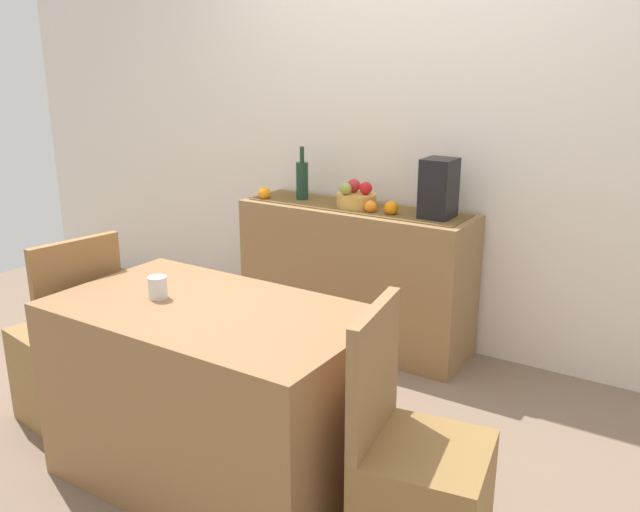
# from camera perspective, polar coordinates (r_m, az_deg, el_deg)

# --- Properties ---
(ground_plane) EXTENTS (6.40, 6.40, 0.02)m
(ground_plane) POSITION_cam_1_polar(r_m,az_deg,el_deg) (3.24, -2.17, -13.84)
(ground_plane) COLOR #7B6452
(ground_plane) RESTS_ON ground
(room_wall_rear) EXTENTS (6.40, 0.06, 2.70)m
(room_wall_rear) POSITION_cam_1_polar(r_m,az_deg,el_deg) (3.83, 7.96, 12.26)
(room_wall_rear) COLOR silver
(room_wall_rear) RESTS_ON ground
(sideboard_console) EXTENTS (1.36, 0.42, 0.82)m
(sideboard_console) POSITION_cam_1_polar(r_m,az_deg,el_deg) (3.88, 3.01, -1.73)
(sideboard_console) COLOR olive
(sideboard_console) RESTS_ON ground
(table_runner) EXTENTS (1.28, 0.32, 0.01)m
(table_runner) POSITION_cam_1_polar(r_m,az_deg,el_deg) (3.77, 3.11, 4.24)
(table_runner) COLOR brown
(table_runner) RESTS_ON sideboard_console
(fruit_bowl) EXTENTS (0.22, 0.22, 0.07)m
(fruit_bowl) POSITION_cam_1_polar(r_m,az_deg,el_deg) (3.76, 3.15, 4.82)
(fruit_bowl) COLOR gold
(fruit_bowl) RESTS_ON table_runner
(apple_rear) EXTENTS (0.08, 0.08, 0.08)m
(apple_rear) POSITION_cam_1_polar(r_m,az_deg,el_deg) (3.78, 2.91, 6.05)
(apple_rear) COLOR #B3282B
(apple_rear) RESTS_ON fruit_bowl
(apple_right) EXTENTS (0.07, 0.07, 0.07)m
(apple_right) POSITION_cam_1_polar(r_m,az_deg,el_deg) (3.72, 3.94, 5.82)
(apple_right) COLOR red
(apple_right) RESTS_ON fruit_bowl
(apple_upper) EXTENTS (0.07, 0.07, 0.07)m
(apple_upper) POSITION_cam_1_polar(r_m,az_deg,el_deg) (3.71, 2.21, 5.79)
(apple_upper) COLOR #929C41
(apple_upper) RESTS_ON fruit_bowl
(wine_bottle) EXTENTS (0.07, 0.07, 0.32)m
(wine_bottle) POSITION_cam_1_polar(r_m,az_deg,el_deg) (3.94, -1.54, 6.54)
(wine_bottle) COLOR #1B3727
(wine_bottle) RESTS_ON sideboard_console
(coffee_maker) EXTENTS (0.16, 0.18, 0.32)m
(coffee_maker) POSITION_cam_1_polar(r_m,az_deg,el_deg) (3.53, 10.15, 5.70)
(coffee_maker) COLOR black
(coffee_maker) RESTS_ON sideboard_console
(orange_loose_end) EXTENTS (0.07, 0.07, 0.07)m
(orange_loose_end) POSITION_cam_1_polar(r_m,az_deg,el_deg) (3.63, 4.37, 4.24)
(orange_loose_end) COLOR orange
(orange_loose_end) RESTS_ON sideboard_console
(orange_loose_near_bowl) EXTENTS (0.07, 0.07, 0.07)m
(orange_loose_near_bowl) POSITION_cam_1_polar(r_m,az_deg,el_deg) (3.99, -4.79, 5.40)
(orange_loose_near_bowl) COLOR orange
(orange_loose_near_bowl) RESTS_ON sideboard_console
(orange_loose_far) EXTENTS (0.08, 0.08, 0.08)m
(orange_loose_far) POSITION_cam_1_polar(r_m,az_deg,el_deg) (3.59, 6.13, 4.11)
(orange_loose_far) COLOR orange
(orange_loose_far) RESTS_ON sideboard_console
(dining_table) EXTENTS (1.23, 0.71, 0.74)m
(dining_table) POSITION_cam_1_polar(r_m,az_deg,el_deg) (2.69, -9.14, -11.72)
(dining_table) COLOR olive
(dining_table) RESTS_ON ground
(coffee_cup) EXTENTS (0.07, 0.07, 0.09)m
(coffee_cup) POSITION_cam_1_polar(r_m,az_deg,el_deg) (2.65, -13.75, -2.63)
(coffee_cup) COLOR silver
(coffee_cup) RESTS_ON dining_table
(chair_near_window) EXTENTS (0.46, 0.46, 0.90)m
(chair_near_window) POSITION_cam_1_polar(r_m,az_deg,el_deg) (3.33, -20.64, -8.79)
(chair_near_window) COLOR olive
(chair_near_window) RESTS_ON ground
(chair_by_corner) EXTENTS (0.46, 0.46, 0.90)m
(chair_by_corner) POSITION_cam_1_polar(r_m,az_deg,el_deg) (2.33, 8.44, -19.64)
(chair_by_corner) COLOR olive
(chair_by_corner) RESTS_ON ground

